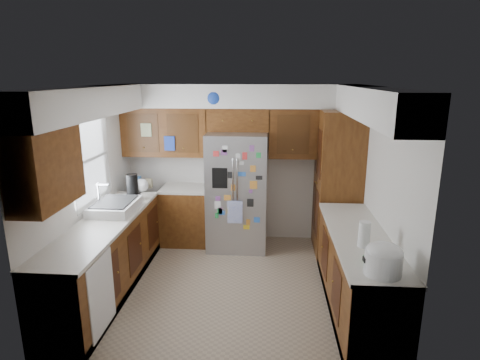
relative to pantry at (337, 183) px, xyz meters
name	(u,v)px	position (x,y,z in m)	size (l,w,h in m)	color
floor	(230,283)	(-1.50, -1.15, -1.07)	(3.60, 3.60, 0.00)	gray
room_shell	(224,140)	(-1.61, -0.79, 0.75)	(3.64, 3.24, 2.52)	silver
left_counter_run	(126,249)	(-2.86, -1.12, -0.65)	(1.36, 3.20, 0.92)	#46220D
right_counter_run	(357,276)	(0.00, -1.62, -0.65)	(0.63, 2.25, 0.92)	#46220D
pantry	(337,183)	(0.00, 0.00, 0.00)	(0.60, 0.90, 2.15)	#46220D
fridge	(237,191)	(-1.50, 0.05, -0.17)	(0.90, 0.79, 1.80)	#ABABB1
bridge_cabinet	(238,119)	(-1.50, 0.28, 0.90)	(0.96, 0.34, 0.35)	#46220D
fridge_top_items	(232,99)	(-1.58, 0.23, 1.21)	(0.85, 0.38, 0.30)	#1C42B4
sink_assembly	(115,206)	(-3.00, -1.05, -0.09)	(0.52, 0.70, 0.37)	white
left_counter_clutter	(136,186)	(-2.95, -0.32, -0.02)	(0.33, 0.86, 0.38)	black
rice_cooker	(383,258)	(0.00, -2.53, 0.00)	(0.34, 0.33, 0.29)	white
paper_towel	(364,234)	(-0.04, -1.94, -0.02)	(0.12, 0.12, 0.27)	white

